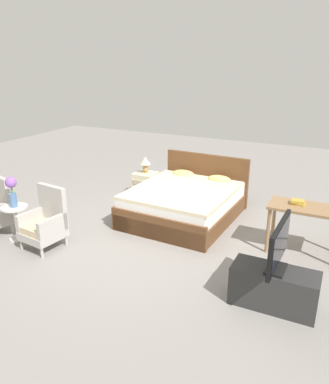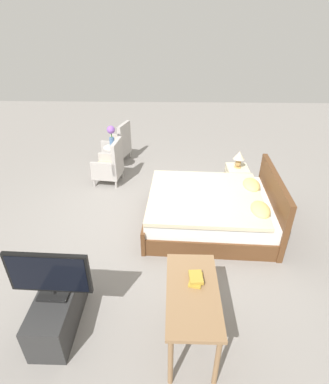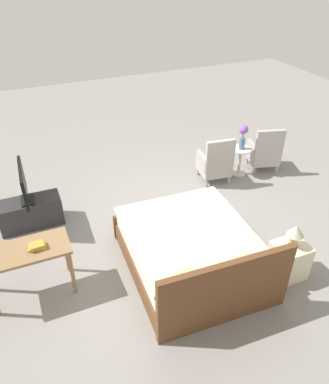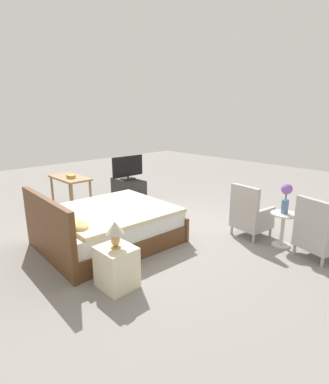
{
  "view_description": "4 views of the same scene",
  "coord_description": "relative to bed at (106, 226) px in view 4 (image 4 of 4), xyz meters",
  "views": [
    {
      "loc": [
        2.53,
        -4.64,
        2.69
      ],
      "look_at": [
        0.18,
        0.1,
        0.8
      ],
      "focal_mm": 35.0,
      "sensor_mm": 36.0,
      "label": 1
    },
    {
      "loc": [
        4.18,
        0.4,
        3.05
      ],
      "look_at": [
        0.39,
        0.3,
        0.79
      ],
      "focal_mm": 28.0,
      "sensor_mm": 36.0,
      "label": 2
    },
    {
      "loc": [
        1.94,
        4.38,
        3.8
      ],
      "look_at": [
        0.06,
        -0.04,
        0.6
      ],
      "focal_mm": 35.0,
      "sensor_mm": 36.0,
      "label": 3
    },
    {
      "loc": [
        -3.79,
        3.52,
        2.09
      ],
      "look_at": [
        0.02,
        -0.14,
        0.67
      ],
      "focal_mm": 28.0,
      "sensor_mm": 36.0,
      "label": 4
    }
  ],
  "objects": [
    {
      "name": "nightstand",
      "position": [
        -1.14,
        0.6,
        -0.04
      ],
      "size": [
        0.44,
        0.41,
        0.52
      ],
      "color": "beige",
      "rests_on": "ground_plane"
    },
    {
      "name": "tv_flatscreen",
      "position": [
        1.91,
        -1.9,
        0.47
      ],
      "size": [
        0.21,
        0.86,
        0.58
      ],
      "color": "black",
      "rests_on": "tv_stand"
    },
    {
      "name": "book_stack",
      "position": [
        1.91,
        -0.41,
        0.46
      ],
      "size": [
        0.23,
        0.16,
        0.07
      ],
      "color": "#B79333",
      "rests_on": "vanity_desk"
    },
    {
      "name": "side_table",
      "position": [
        -2.02,
        -1.96,
        0.05
      ],
      "size": [
        0.4,
        0.4,
        0.55
      ],
      "color": "beige",
      "rests_on": "ground_plane"
    },
    {
      "name": "ground_plane",
      "position": [
        -0.12,
        -1.07,
        -0.3
      ],
      "size": [
        16.0,
        16.0,
        0.0
      ],
      "primitive_type": "plane",
      "color": "gray"
    },
    {
      "name": "armchair_by_window_right",
      "position": [
        -1.45,
        -1.93,
        0.08
      ],
      "size": [
        0.6,
        0.6,
        0.92
      ],
      "color": "#ADA8A3",
      "rests_on": "ground_plane"
    },
    {
      "name": "bed",
      "position": [
        0.0,
        0.0,
        0.0
      ],
      "size": [
        1.77,
        2.09,
        0.96
      ],
      "color": "brown",
      "rests_on": "ground_plane"
    },
    {
      "name": "vanity_desk",
      "position": [
        2.05,
        -0.44,
        0.32
      ],
      "size": [
        1.04,
        0.52,
        0.73
      ],
      "color": "#8E6B47",
      "rests_on": "ground_plane"
    },
    {
      "name": "armchair_by_window_left",
      "position": [
        -2.56,
        -1.93,
        0.08
      ],
      "size": [
        0.67,
        0.67,
        0.92
      ],
      "color": "#ADA8A3",
      "rests_on": "ground_plane"
    },
    {
      "name": "tv_stand",
      "position": [
        1.91,
        -1.9,
        -0.06
      ],
      "size": [
        0.96,
        0.4,
        0.47
      ],
      "color": "#2D2D2D",
      "rests_on": "ground_plane"
    },
    {
      "name": "table_lamp",
      "position": [
        -1.14,
        0.6,
        0.44
      ],
      "size": [
        0.22,
        0.22,
        0.33
      ],
      "color": "tan",
      "rests_on": "nightstand"
    },
    {
      "name": "flower_vase",
      "position": [
        -2.02,
        -1.96,
        0.55
      ],
      "size": [
        0.17,
        0.17,
        0.48
      ],
      "color": "#4C709E",
      "rests_on": "side_table"
    }
  ]
}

